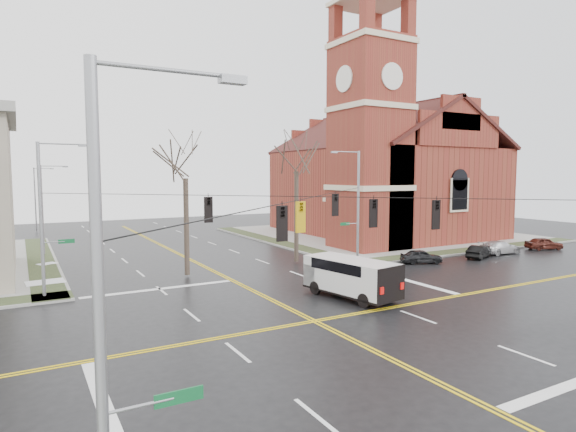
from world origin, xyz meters
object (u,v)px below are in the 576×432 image
parked_car_a (421,256)px  tree_nw_near (185,172)px  cargo_van (348,274)px  tree_ne (296,165)px  signal_pole_ne (356,203)px  streetlight_north_b (36,197)px  church (379,164)px  parked_car_b (479,252)px  signal_pole_nw (44,214)px  parked_car_c (500,247)px  streetlight_north_a (44,206)px  parked_car_d (544,243)px  signal_pole_sw (111,316)px

parked_car_a → tree_nw_near: tree_nw_near is taller
cargo_van → parked_car_a: cargo_van is taller
cargo_van → tree_ne: 13.05m
signal_pole_ne → parked_car_a: size_ratio=2.69×
streetlight_north_b → parked_car_a: size_ratio=2.39×
church → parked_car_b: bearing=-99.0°
parked_car_b → tree_nw_near: tree_nw_near is taller
church → signal_pole_nw: 38.61m
parked_car_a → parked_car_c: parked_car_c is taller
church → parked_car_a: bearing=-118.9°
signal_pole_nw → cargo_van: 18.12m
signal_pole_ne → streetlight_north_a: signal_pole_ne is taller
parked_car_b → tree_nw_near: size_ratio=0.33×
signal_pole_ne → tree_ne: (-4.22, 2.44, 3.05)m
church → parked_car_a: church is taller
signal_pole_ne → tree_ne: bearing=150.0°
streetlight_north_b → tree_ne: size_ratio=0.72×
signal_pole_ne → parked_car_b: size_ratio=2.66×
parked_car_c → parked_car_d: 5.95m
parked_car_a → tree_ne: bearing=84.0°
church → parked_car_b: size_ratio=8.11×
church → cargo_van: church is taller
church → signal_pole_nw: (-36.09, -13.28, -3.48)m
church → signal_pole_ne: size_ratio=3.06×
signal_pole_sw → streetlight_north_a: bearing=89.0°
signal_pole_ne → parked_car_d: size_ratio=2.55×
parked_car_a → parked_car_c: 9.70m
cargo_van → tree_ne: size_ratio=0.57×
parked_car_d → tree_ne: tree_ne is taller
signal_pole_sw → streetlight_north_b: signal_pole_sw is taller
signal_pole_ne → cargo_van: signal_pole_ne is taller
signal_pole_sw → tree_nw_near: size_ratio=0.88×
signal_pole_sw → cargo_van: signal_pole_sw is taller
parked_car_a → tree_nw_near: bearing=100.5°
parked_car_a → streetlight_north_b: bearing=58.0°
signal_pole_ne → streetlight_north_a: 27.48m
parked_car_d → tree_ne: size_ratio=0.32×
tree_nw_near → tree_ne: 9.48m
parked_car_d → tree_nw_near: size_ratio=0.34×
streetlight_north_b → signal_pole_ne: bearing=-58.9°
streetlight_north_a → parked_car_a: 33.04m
church → cargo_van: (-20.46, -21.72, -7.08)m
cargo_van → parked_car_b: bearing=5.6°
parked_car_d → tree_ne: 26.21m
signal_pole_sw → parked_car_d: (42.93, 19.85, -4.35)m
streetlight_north_b → tree_nw_near: bearing=-76.6°
streetlight_north_b → tree_nw_near: (8.32, -34.82, 2.98)m
streetlight_north_b → cargo_van: streetlight_north_b is taller
cargo_van → parked_car_b: size_ratio=1.86×
signal_pole_sw → tree_nw_near: tree_nw_near is taller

